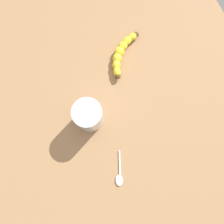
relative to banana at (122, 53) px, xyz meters
The scene contains 4 objects.
wooden_tabletop 22.86cm from the banana, 54.28° to the right, with size 120.00×120.00×3.00cm, color #926B47.
banana is the anchor object (origin of this frame).
smoothie_glass 25.97cm from the banana, 48.48° to the right, with size 8.96×8.96×12.32cm.
teaspoon 42.41cm from the banana, 24.74° to the right, with size 10.91×5.59×0.80cm.
Camera 1 is at (18.65, 0.67, 81.62)cm, focal length 37.84 mm.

